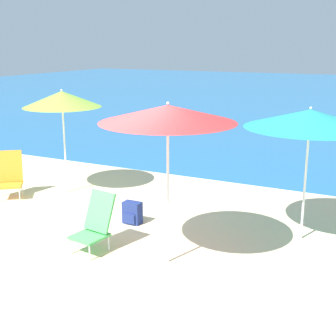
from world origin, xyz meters
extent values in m
plane|color=beige|center=(0.00, 0.00, 0.00)|extent=(60.00, 60.00, 0.00)
cube|color=#23669E|center=(0.00, 24.63, 0.00)|extent=(60.00, 40.00, 0.01)
cylinder|color=white|center=(1.11, 0.56, 0.98)|extent=(0.04, 0.04, 1.96)
cone|color=red|center=(1.11, 0.56, 2.08)|extent=(1.80, 1.80, 0.23)
sphere|color=white|center=(1.11, 0.56, 2.21)|extent=(0.04, 0.04, 0.04)
cylinder|color=white|center=(-2.16, 2.49, 0.87)|extent=(0.04, 0.04, 1.74)
cone|color=#8ECC3D|center=(-2.16, 2.49, 1.90)|extent=(1.53, 1.53, 0.31)
sphere|color=white|center=(-2.16, 2.49, 2.08)|extent=(0.04, 0.04, 0.04)
cylinder|color=white|center=(2.62, 2.20, 0.88)|extent=(0.04, 0.04, 1.75)
cone|color=teal|center=(2.62, 2.20, 1.89)|extent=(1.93, 1.93, 0.27)
sphere|color=white|center=(2.62, 2.20, 2.04)|extent=(0.04, 0.04, 0.04)
cylinder|color=silver|center=(-0.25, 0.15, 0.12)|extent=(0.02, 0.02, 0.23)
cylinder|color=silver|center=(0.12, 0.10, 0.12)|extent=(0.02, 0.02, 0.23)
cylinder|color=silver|center=(-0.19, 0.54, 0.12)|extent=(0.02, 0.02, 0.23)
cylinder|color=silver|center=(0.18, 0.49, 0.12)|extent=(0.02, 0.02, 0.23)
cube|color=#47B756|center=(-0.04, 0.32, 0.25)|extent=(0.51, 0.52, 0.04)
cube|color=#47B756|center=(0.00, 0.55, 0.57)|extent=(0.48, 0.32, 0.57)
cylinder|color=silver|center=(-2.62, 1.62, 0.13)|extent=(0.02, 0.02, 0.25)
cylinder|color=silver|center=(-3.16, 1.68, 0.13)|extent=(0.02, 0.02, 0.25)
cylinder|color=silver|center=(-2.84, 1.91, 0.13)|extent=(0.02, 0.02, 0.25)
cube|color=orange|center=(-2.89, 1.65, 0.27)|extent=(0.63, 0.62, 0.04)
cube|color=orange|center=(-3.02, 1.82, 0.60)|extent=(0.45, 0.38, 0.62)
cube|color=navy|center=(-0.07, 1.59, 0.19)|extent=(0.31, 0.18, 0.38)
cube|color=navy|center=(-0.07, 1.48, 0.11)|extent=(0.21, 0.03, 0.17)
camera|label=1|loc=(3.79, -4.79, 2.94)|focal=50.00mm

